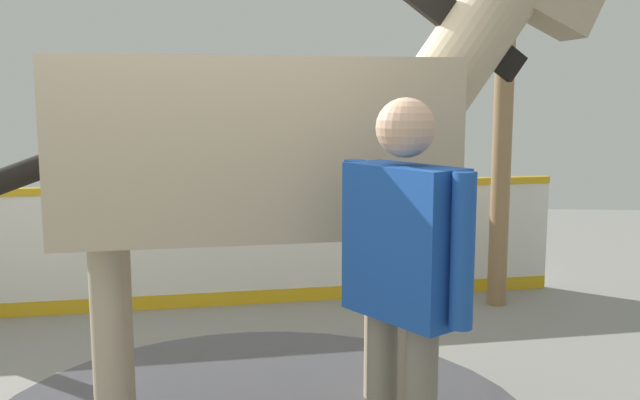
# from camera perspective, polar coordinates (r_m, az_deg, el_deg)

# --- Properties ---
(barrier_wall) EXTENTS (1.53, 5.63, 1.04)m
(barrier_wall) POSITION_cam_1_polar(r_m,az_deg,el_deg) (6.06, -7.29, -3.96)
(barrier_wall) COLOR white
(barrier_wall) RESTS_ON ground
(roof_post_near) EXTENTS (0.16, 0.16, 2.62)m
(roof_post_near) POSITION_cam_1_polar(r_m,az_deg,el_deg) (6.10, 14.39, 3.81)
(roof_post_near) COLOR olive
(roof_post_near) RESTS_ON ground
(horse) EXTENTS (1.32, 3.27, 2.63)m
(horse) POSITION_cam_1_polar(r_m,az_deg,el_deg) (3.67, -3.26, 4.46)
(horse) COLOR tan
(horse) RESTS_ON ground
(handler) EXTENTS (0.55, 0.50, 1.76)m
(handler) POSITION_cam_1_polar(r_m,az_deg,el_deg) (2.91, 6.68, -6.39)
(handler) COLOR black
(handler) RESTS_ON ground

